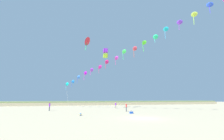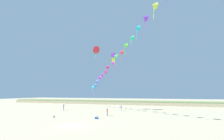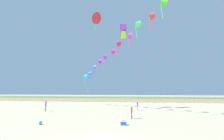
{
  "view_description": "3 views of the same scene",
  "coord_description": "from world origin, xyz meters",
  "px_view_note": "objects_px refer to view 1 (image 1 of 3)",
  "views": [
    {
      "loc": [
        -9.15,
        -18.47,
        2.47
      ],
      "look_at": [
        -1.47,
        9.68,
        8.11
      ],
      "focal_mm": 24.0,
      "sensor_mm": 36.0,
      "label": 1
    },
    {
      "loc": [
        12.61,
        -20.29,
        4.66
      ],
      "look_at": [
        3.3,
        8.4,
        9.39
      ],
      "focal_mm": 24.0,
      "sensor_mm": 36.0,
      "label": 2
    },
    {
      "loc": [
        2.75,
        -12.18,
        3.54
      ],
      "look_at": [
        -0.68,
        9.17,
        6.07
      ],
      "focal_mm": 28.0,
      "sensor_mm": 36.0,
      "label": 3
    }
  ],
  "objects_px": {
    "person_near_left": "(116,105)",
    "person_mid_center": "(50,106)",
    "beach_ball": "(80,114)",
    "large_kite_mid_trail": "(86,41)",
    "large_kite_low_lead": "(105,53)",
    "beach_cooler": "(131,112)",
    "person_near_right": "(126,107)"
  },
  "relations": [
    {
      "from": "beach_cooler",
      "to": "beach_ball",
      "type": "xyz_separation_m",
      "value": [
        -8.6,
        -1.1,
        -0.03
      ]
    },
    {
      "from": "person_mid_center",
      "to": "beach_cooler",
      "type": "bearing_deg",
      "value": -34.67
    },
    {
      "from": "person_mid_center",
      "to": "beach_ball",
      "type": "distance_m",
      "value": 12.43
    },
    {
      "from": "large_kite_low_lead",
      "to": "large_kite_mid_trail",
      "type": "bearing_deg",
      "value": -172.97
    },
    {
      "from": "large_kite_low_lead",
      "to": "large_kite_mid_trail",
      "type": "relative_size",
      "value": 0.64
    },
    {
      "from": "person_near_left",
      "to": "person_mid_center",
      "type": "bearing_deg",
      "value": -166.84
    },
    {
      "from": "person_near_right",
      "to": "large_kite_mid_trail",
      "type": "bearing_deg",
      "value": 126.67
    },
    {
      "from": "person_mid_center",
      "to": "beach_cooler",
      "type": "relative_size",
      "value": 2.99
    },
    {
      "from": "beach_ball",
      "to": "large_kite_mid_trail",
      "type": "bearing_deg",
      "value": 83.35
    },
    {
      "from": "beach_cooler",
      "to": "person_near_right",
      "type": "bearing_deg",
      "value": 81.16
    },
    {
      "from": "large_kite_low_lead",
      "to": "beach_cooler",
      "type": "bearing_deg",
      "value": -84.96
    },
    {
      "from": "person_near_left",
      "to": "large_kite_low_lead",
      "type": "relative_size",
      "value": 0.63
    },
    {
      "from": "person_near_left",
      "to": "person_mid_center",
      "type": "xyz_separation_m",
      "value": [
        -15.55,
        -3.64,
        0.07
      ]
    },
    {
      "from": "large_kite_low_lead",
      "to": "beach_cooler",
      "type": "xyz_separation_m",
      "value": [
        1.31,
        -14.82,
        -14.91
      ]
    },
    {
      "from": "person_near_left",
      "to": "person_mid_center",
      "type": "relative_size",
      "value": 0.93
    },
    {
      "from": "large_kite_low_lead",
      "to": "person_mid_center",
      "type": "bearing_deg",
      "value": -159.31
    },
    {
      "from": "person_near_right",
      "to": "beach_cooler",
      "type": "relative_size",
      "value": 2.82
    },
    {
      "from": "person_mid_center",
      "to": "beach_ball",
      "type": "xyz_separation_m",
      "value": [
        5.72,
        -11.01,
        -0.82
      ]
    },
    {
      "from": "large_kite_mid_trail",
      "to": "beach_cooler",
      "type": "bearing_deg",
      "value": -64.24
    },
    {
      "from": "person_near_right",
      "to": "large_kite_mid_trail",
      "type": "relative_size",
      "value": 0.41
    },
    {
      "from": "large_kite_low_lead",
      "to": "beach_cooler",
      "type": "distance_m",
      "value": 21.06
    },
    {
      "from": "person_near_right",
      "to": "beach_ball",
      "type": "distance_m",
      "value": 10.64
    },
    {
      "from": "large_kite_mid_trail",
      "to": "beach_cooler",
      "type": "xyz_separation_m",
      "value": [
        6.82,
        -14.14,
        -17.72
      ]
    },
    {
      "from": "large_kite_low_lead",
      "to": "large_kite_mid_trail",
      "type": "distance_m",
      "value": 6.23
    },
    {
      "from": "person_mid_center",
      "to": "beach_ball",
      "type": "bearing_deg",
      "value": -62.54
    },
    {
      "from": "large_kite_mid_trail",
      "to": "person_mid_center",
      "type": "bearing_deg",
      "value": -150.54
    },
    {
      "from": "person_near_left",
      "to": "beach_cooler",
      "type": "bearing_deg",
      "value": -95.2
    },
    {
      "from": "large_kite_low_lead",
      "to": "beach_ball",
      "type": "distance_m",
      "value": 23.02
    },
    {
      "from": "person_near_left",
      "to": "large_kite_mid_trail",
      "type": "bearing_deg",
      "value": 175.74
    },
    {
      "from": "person_near_left",
      "to": "person_mid_center",
      "type": "distance_m",
      "value": 15.97
    },
    {
      "from": "person_mid_center",
      "to": "beach_ball",
      "type": "height_order",
      "value": "person_mid_center"
    },
    {
      "from": "person_near_right",
      "to": "beach_cooler",
      "type": "height_order",
      "value": "person_near_right"
    }
  ]
}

